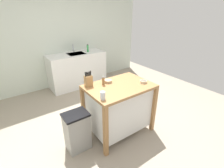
{
  "coord_description": "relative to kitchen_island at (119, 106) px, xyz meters",
  "views": [
    {
      "loc": [
        -1.33,
        -1.98,
        2.01
      ],
      "look_at": [
        0.15,
        0.09,
        0.83
      ],
      "focal_mm": 26.65,
      "sensor_mm": 36.0,
      "label": 1
    }
  ],
  "objects": [
    {
      "name": "drinking_cup",
      "position": [
        -0.45,
        -0.22,
        0.44
      ],
      "size": [
        0.07,
        0.07,
        0.11
      ],
      "color": "silver",
      "rests_on": "kitchen_island"
    },
    {
      "name": "pepper_grinder",
      "position": [
        -0.19,
        0.17,
        0.46
      ],
      "size": [
        0.04,
        0.04,
        0.15
      ],
      "color": "olive",
      "rests_on": "kitchen_island"
    },
    {
      "name": "sink_counter",
      "position": [
        0.24,
        2.17,
        -0.04
      ],
      "size": [
        1.5,
        0.6,
        0.91
      ],
      "color": "silver",
      "rests_on": "ground"
    },
    {
      "name": "trash_bin",
      "position": [
        -0.76,
        0.03,
        -0.18
      ],
      "size": [
        0.36,
        0.28,
        0.63
      ],
      "color": "gray",
      "rests_on": "ground"
    },
    {
      "name": "kitchen_island",
      "position": [
        0.0,
        0.0,
        0.0
      ],
      "size": [
        1.05,
        0.73,
        0.88
      ],
      "color": "#9E7042",
      "rests_on": "ground"
    },
    {
      "name": "bottle_spray_cleaner",
      "position": [
        0.59,
        2.14,
        0.51
      ],
      "size": [
        0.05,
        0.05,
        0.2
      ],
      "color": "green",
      "rests_on": "sink_counter"
    },
    {
      "name": "wall_back",
      "position": [
        -0.15,
        2.52,
        0.81
      ],
      "size": [
        5.17,
        0.1,
        2.6
      ],
      "primitive_type": "cube",
      "color": "silver",
      "rests_on": "ground"
    },
    {
      "name": "bowl_ceramic_small",
      "position": [
        0.39,
        -0.15,
        0.41
      ],
      "size": [
        0.11,
        0.11,
        0.04
      ],
      "color": "beige",
      "rests_on": "kitchen_island"
    },
    {
      "name": "ground_plane",
      "position": [
        -0.15,
        0.11,
        -0.49
      ],
      "size": [
        6.17,
        6.17,
        0.0
      ],
      "primitive_type": "plane",
      "color": "gray",
      "rests_on": "ground"
    },
    {
      "name": "knife_block",
      "position": [
        -0.4,
        0.27,
        0.48
      ],
      "size": [
        0.11,
        0.09,
        0.24
      ],
      "color": "#AD7F4C",
      "rests_on": "kitchen_island"
    },
    {
      "name": "sink_faucet",
      "position": [
        0.24,
        2.31,
        0.53
      ],
      "size": [
        0.02,
        0.02,
        0.22
      ],
      "color": "#B7BCC1",
      "rests_on": "sink_counter"
    },
    {
      "name": "bowl_stoneware_deep",
      "position": [
        -0.08,
        0.21,
        0.41
      ],
      "size": [
        0.13,
        0.13,
        0.04
      ],
      "color": "tan",
      "rests_on": "kitchen_island"
    }
  ]
}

